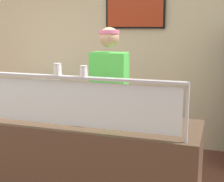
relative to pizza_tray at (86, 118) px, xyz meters
name	(u,v)px	position (x,y,z in m)	size (l,w,h in m)	color
shop_rear_unit	(150,54)	(0.10, 2.19, 0.39)	(6.21, 0.13, 2.70)	beige
serving_counter	(96,172)	(0.10, -0.02, -0.49)	(1.81, 0.70, 0.95)	#4C3828
sneeze_guard	(82,97)	(0.10, -0.31, 0.26)	(1.63, 0.06, 0.44)	#B2B5BC
pizza_tray	(86,118)	(0.00, 0.00, 0.00)	(0.41, 0.41, 0.04)	#9EA0A8
pizza_server	(89,117)	(0.04, -0.02, 0.02)	(0.07, 0.28, 0.01)	#ADAFB7
parmesan_shaker	(58,70)	(-0.11, -0.31, 0.46)	(0.06, 0.06, 0.10)	white
pepper_flake_shaker	(84,72)	(0.12, -0.31, 0.46)	(0.06, 0.06, 0.09)	white
worker_figure	(109,99)	(-0.01, 0.66, 0.04)	(0.41, 0.50, 1.76)	#23232D
prep_shelf	(42,116)	(-1.47, 1.70, -0.56)	(0.70, 0.55, 0.82)	#B7BABF
pizza_box_stack	(40,85)	(-1.48, 1.70, -0.08)	(0.51, 0.51, 0.13)	silver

